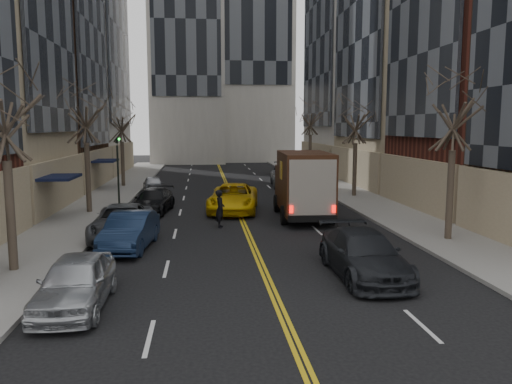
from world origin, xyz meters
TOP-DOWN VIEW (x-y plane):
  - ground at (0.00, 0.00)m, footprint 160.00×160.00m
  - sidewalk_left at (-9.00, 27.00)m, footprint 4.00×66.00m
  - sidewalk_right at (9.00, 27.00)m, footprint 4.00×66.00m
  - streetwall_right at (16.38, 32.20)m, footprint 12.26×49.00m
  - tree_lf_near at (-8.80, 8.00)m, footprint 3.20×3.20m
  - tree_lf_mid at (-8.80, 20.00)m, footprint 3.20×3.20m
  - tree_lf_far at (-8.80, 33.00)m, footprint 3.20×3.20m
  - tree_rt_near at (8.80, 11.00)m, footprint 3.20×3.20m
  - tree_rt_mid at (8.80, 25.00)m, footprint 3.20×3.20m
  - tree_rt_far at (8.80, 40.00)m, footprint 3.20×3.20m
  - traffic_signal at (-7.39, 22.00)m, footprint 0.29×0.26m
  - ups_truck at (3.45, 17.35)m, footprint 3.09×6.95m
  - observer_sedan at (3.35, 6.36)m, footprint 2.25×5.40m
  - taxi at (-0.30, 19.90)m, footprint 3.58×6.36m
  - pedestrian at (-1.27, 15.27)m, footprint 0.50×0.73m
  - parked_lf_a at (-5.77, 4.29)m, footprint 1.80×4.48m
  - parked_lf_b at (-5.22, 11.18)m, footprint 2.15×4.84m
  - parked_lf_c at (-5.84, 13.19)m, footprint 2.75×5.65m
  - parked_lf_d at (-5.10, 20.16)m, footprint 2.57×5.04m
  - parked_lf_e at (-5.93, 29.04)m, footprint 2.02×4.00m
  - parked_rt_a at (6.23, 25.61)m, footprint 1.88×4.55m
  - parked_rt_b at (5.10, 31.77)m, footprint 3.12×6.05m
  - parked_rt_c at (6.30, 39.40)m, footprint 2.16×5.18m

SIDE VIEW (x-z plane):
  - ground at x=0.00m, z-range 0.00..0.00m
  - sidewalk_left at x=-9.00m, z-range 0.00..0.15m
  - sidewalk_right at x=9.00m, z-range 0.00..0.15m
  - parked_lf_e at x=-5.93m, z-range 0.00..1.31m
  - parked_lf_d at x=-5.10m, z-range 0.00..1.40m
  - parked_rt_a at x=6.23m, z-range 0.00..1.47m
  - parked_rt_c at x=6.30m, z-range 0.00..1.50m
  - parked_lf_a at x=-5.77m, z-range 0.00..1.53m
  - parked_lf_b at x=-5.22m, z-range 0.00..1.55m
  - parked_lf_c at x=-5.84m, z-range 0.00..1.55m
  - observer_sedan at x=3.35m, z-range 0.00..1.56m
  - parked_rt_b at x=5.10m, z-range 0.00..1.63m
  - taxi at x=-0.30m, z-range 0.00..1.68m
  - pedestrian at x=-1.27m, z-range 0.00..1.94m
  - ups_truck at x=3.45m, z-range 0.01..3.75m
  - traffic_signal at x=-7.39m, z-range 0.47..5.17m
  - tree_lf_far at x=-8.80m, z-range 1.97..10.08m
  - tree_rt_mid at x=8.80m, z-range 2.01..10.33m
  - tree_lf_near at x=-8.80m, z-range 2.03..10.45m
  - tree_rt_near at x=8.80m, z-range 2.10..10.81m
  - tree_lf_mid at x=-8.80m, z-range 2.14..11.05m
  - tree_rt_far at x=8.80m, z-range 2.19..11.29m
  - streetwall_right at x=16.38m, z-range -1.91..32.09m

